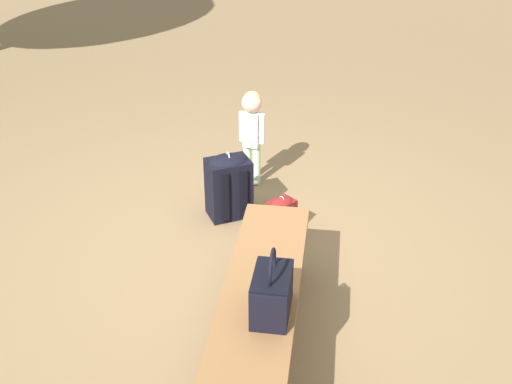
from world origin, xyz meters
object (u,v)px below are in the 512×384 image
park_bench (262,290)px  backpack_small (281,215)px  backpack_large (229,184)px  handbag (272,292)px  child_standing (252,124)px

park_bench → backpack_small: park_bench is taller
backpack_small → backpack_large: bearing=52.1°
handbag → child_standing: size_ratio=0.46×
handbag → child_standing: (2.20, 0.01, -0.05)m
park_bench → backpack_small: size_ratio=5.27×
backpack_small → handbag: bearing=173.1°
park_bench → child_standing: bearing=-0.7°
child_standing → backpack_small: 0.90m
backpack_small → child_standing: bearing=12.5°
child_standing → park_bench: bearing=179.3°
handbag → backpack_large: handbag is taller
backpack_large → backpack_small: (-0.29, -0.37, -0.11)m
child_standing → backpack_large: size_ratio=1.51×
park_bench → backpack_small: 1.19m
park_bench → child_standing: (1.95, -0.03, 0.13)m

